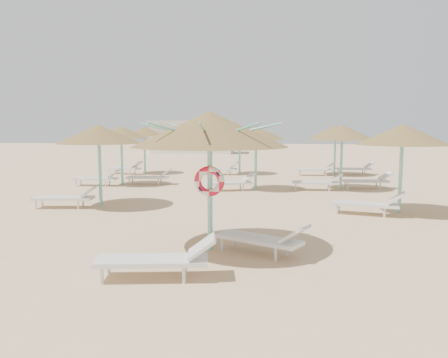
{
  "coord_description": "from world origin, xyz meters",
  "views": [
    {
      "loc": [
        1.04,
        -9.0,
        2.62
      ],
      "look_at": [
        0.07,
        2.01,
        1.3
      ],
      "focal_mm": 35.0,
      "sensor_mm": 36.0,
      "label": 1
    }
  ],
  "objects": [
    {
      "name": "main_palapa",
      "position": [
        -0.06,
        0.1,
        2.56
      ],
      "size": [
        3.29,
        3.29,
        2.95
      ],
      "color": "#75CABD",
      "rests_on": "ground"
    },
    {
      "name": "lounger_main_b",
      "position": [
        1.1,
        -0.2,
        0.34
      ],
      "size": [
        1.99,
        1.49,
        0.71
      ],
      "rotation": [
        0.0,
        0.0,
        -0.53
      ],
      "color": "silver",
      "rests_on": "ground"
    },
    {
      "name": "service_hut",
      "position": [
        -6.0,
        35.0,
        1.64
      ],
      "size": [
        8.4,
        4.4,
        3.25
      ],
      "color": "silver",
      "rests_on": "ground"
    },
    {
      "name": "palapa_field",
      "position": [
        1.23,
        9.65,
        2.3
      ],
      "size": [
        18.31,
        13.42,
        2.7
      ],
      "color": "#75CABD",
      "rests_on": "ground"
    },
    {
      "name": "ground",
      "position": [
        0.0,
        0.0,
        0.0
      ],
      "size": [
        120.0,
        120.0,
        0.0
      ],
      "primitive_type": "plane",
      "color": "tan",
      "rests_on": "ground"
    },
    {
      "name": "lounger_main_a",
      "position": [
        -0.7,
        -1.8,
        0.36
      ],
      "size": [
        2.13,
        0.87,
        0.75
      ],
      "rotation": [
        0.0,
        0.0,
        0.12
      ],
      "color": "silver",
      "rests_on": "ground"
    }
  ]
}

